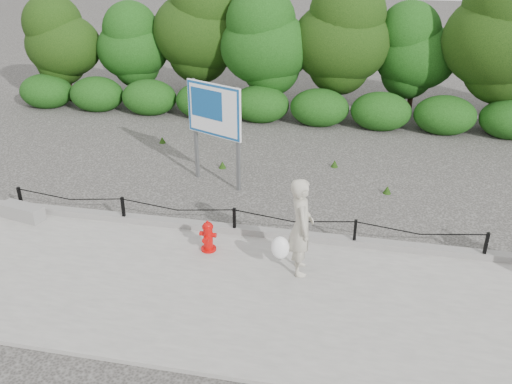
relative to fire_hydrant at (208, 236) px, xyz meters
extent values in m
plane|color=#2D2B28|center=(0.36, 0.75, -0.39)|extent=(90.00, 90.00, 0.00)
cube|color=gray|center=(0.36, -1.25, -0.35)|extent=(14.00, 4.00, 0.08)
cube|color=slate|center=(0.36, 0.80, -0.24)|extent=(14.00, 0.22, 0.14)
cube|color=black|center=(-4.64, 0.75, -0.01)|extent=(0.06, 0.06, 0.60)
cube|color=black|center=(-2.14, 0.75, -0.01)|extent=(0.06, 0.06, 0.60)
cube|color=black|center=(0.36, 0.75, -0.01)|extent=(0.06, 0.06, 0.60)
cube|color=black|center=(2.86, 0.75, -0.01)|extent=(0.06, 0.06, 0.60)
cube|color=black|center=(5.36, 0.75, -0.01)|extent=(0.06, 0.06, 0.60)
cylinder|color=black|center=(-3.39, 0.75, 0.21)|extent=(2.50, 0.02, 0.02)
cylinder|color=black|center=(-0.89, 0.75, 0.21)|extent=(2.50, 0.02, 0.02)
cylinder|color=black|center=(1.61, 0.75, 0.21)|extent=(2.50, 0.02, 0.02)
cylinder|color=black|center=(4.11, 0.75, 0.21)|extent=(2.50, 0.02, 0.02)
cylinder|color=black|center=(-8.14, 9.35, 0.55)|extent=(0.18, 0.18, 1.88)
ellipsoid|color=#2F5413|center=(-8.14, 9.35, 1.87)|extent=(2.79, 2.41, 3.01)
cylinder|color=black|center=(-5.64, 9.75, 0.49)|extent=(0.18, 0.18, 1.78)
ellipsoid|color=#2F5413|center=(-5.64, 9.75, 1.74)|extent=(2.63, 2.27, 2.84)
cylinder|color=black|center=(-3.14, 10.15, 0.78)|extent=(0.18, 0.18, 2.35)
ellipsoid|color=#2F5413|center=(-3.14, 10.15, 2.43)|extent=(3.48, 3.01, 3.77)
cylinder|color=black|center=(-0.64, 9.35, 0.65)|extent=(0.18, 0.18, 2.09)
ellipsoid|color=#2F5413|center=(-0.64, 9.35, 2.11)|extent=(3.09, 2.67, 3.34)
cylinder|color=black|center=(1.86, 9.75, 0.73)|extent=(0.18, 0.18, 2.25)
ellipsoid|color=#2F5413|center=(1.86, 9.75, 2.31)|extent=(3.33, 2.88, 3.61)
cylinder|color=black|center=(4.36, 10.15, 0.54)|extent=(0.18, 0.18, 1.87)
ellipsoid|color=#2F5413|center=(4.36, 10.15, 1.85)|extent=(2.76, 2.39, 2.99)
cylinder|color=black|center=(6.86, 9.35, 0.87)|extent=(0.18, 0.18, 2.54)
ellipsoid|color=#2F5413|center=(6.86, 9.35, 2.65)|extent=(3.75, 3.25, 4.06)
cylinder|color=#C00807|center=(0.00, 0.01, -0.29)|extent=(0.33, 0.33, 0.05)
cylinder|color=#C00807|center=(0.00, 0.01, -0.03)|extent=(0.20, 0.20, 0.46)
cylinder|color=#C00807|center=(0.00, 0.01, 0.22)|extent=(0.23, 0.23, 0.04)
ellipsoid|color=#C00807|center=(0.00, 0.01, 0.24)|extent=(0.21, 0.21, 0.15)
cylinder|color=#C00807|center=(0.00, 0.01, 0.32)|extent=(0.05, 0.05, 0.04)
cylinder|color=#C00807|center=(-0.13, 0.01, 0.04)|extent=(0.09, 0.10, 0.09)
cylinder|color=#C00807|center=(0.13, 0.00, 0.04)|extent=(0.09, 0.10, 0.09)
cylinder|color=#C00807|center=(-0.01, -0.13, -0.01)|extent=(0.13, 0.11, 0.13)
cylinder|color=slate|center=(-0.03, -0.10, -0.07)|extent=(0.01, 0.04, 0.10)
imported|color=#ADA794|center=(1.89, -0.35, 0.64)|extent=(0.60, 0.78, 1.90)
ellipsoid|color=white|center=(1.54, -0.50, 0.24)|extent=(0.34, 0.27, 0.46)
cube|color=gray|center=(-4.43, 0.45, -0.15)|extent=(1.06, 0.55, 0.32)
cube|color=slate|center=(-1.33, 3.57, 0.91)|extent=(0.10, 0.10, 2.62)
cube|color=slate|center=(-0.09, 2.99, 0.91)|extent=(0.10, 0.10, 2.62)
cube|color=white|center=(-0.73, 3.23, 1.57)|extent=(1.51, 0.74, 1.31)
cube|color=#134E8F|center=(-0.74, 3.20, 1.57)|extent=(1.46, 0.68, 1.27)
cube|color=#134E8F|center=(-0.93, 3.28, 1.70)|extent=(0.89, 0.42, 0.72)
camera|label=1|loc=(2.82, -8.90, 5.50)|focal=38.00mm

